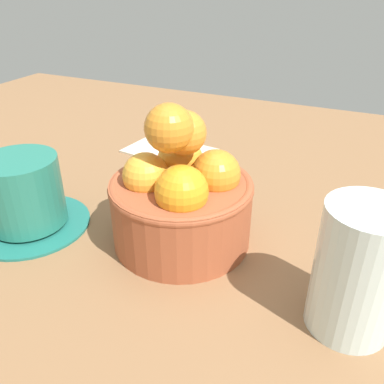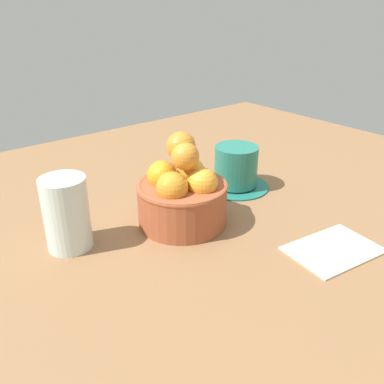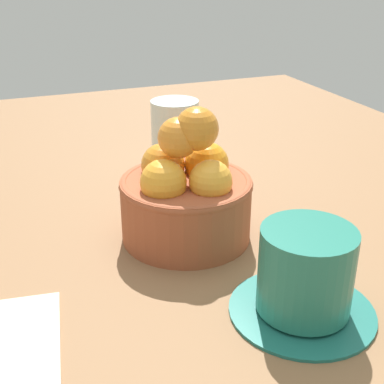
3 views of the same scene
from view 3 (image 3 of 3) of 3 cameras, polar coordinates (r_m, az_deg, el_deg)
The scene contains 5 objects.
ground_plane at distance 60.14cm, azimuth -0.61°, elevation -6.24°, with size 139.51×106.89×3.54cm, color brown.
terracotta_bowl at distance 56.88cm, azimuth -0.64°, elevation -0.18°, with size 14.30×14.30×14.84cm.
coffee_cup at distance 46.72cm, azimuth 12.06°, elevation -8.90°, with size 12.84×12.84×8.12cm.
water_glass at distance 73.15cm, azimuth -1.83°, elevation 5.69°, with size 6.49×6.49×10.78cm, color silver.
folded_napkin at distance 46.48cm, azimuth -19.68°, elevation -15.33°, with size 12.94×8.89×0.60cm, color beige.
Camera 3 is at (-48.36, 18.17, 29.01)cm, focal length 49.60 mm.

